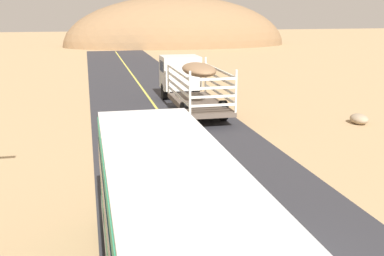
% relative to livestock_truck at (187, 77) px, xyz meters
% --- Properties ---
extents(livestock_truck, '(2.53, 9.70, 3.02)m').
position_rel_livestock_truck_xyz_m(livestock_truck, '(0.00, 0.00, 0.00)').
color(livestock_truck, silver).
rests_on(livestock_truck, road_surface).
extents(bus, '(2.54, 10.00, 3.21)m').
position_rel_livestock_truck_xyz_m(bus, '(-4.64, -20.67, -0.04)').
color(bus, '#2D8C66').
rests_on(bus, road_surface).
extents(boulder_far_horizon, '(0.85, 1.21, 0.55)m').
position_rel_livestock_truck_xyz_m(boulder_far_horizon, '(7.96, -6.88, -1.52)').
color(boulder_far_horizon, gray).
rests_on(boulder_far_horizon, ground).
extents(distant_hill, '(36.59, 17.44, 15.85)m').
position_rel_livestock_truck_xyz_m(distant_hill, '(8.57, 48.44, -1.79)').
color(distant_hill, olive).
rests_on(distant_hill, ground).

